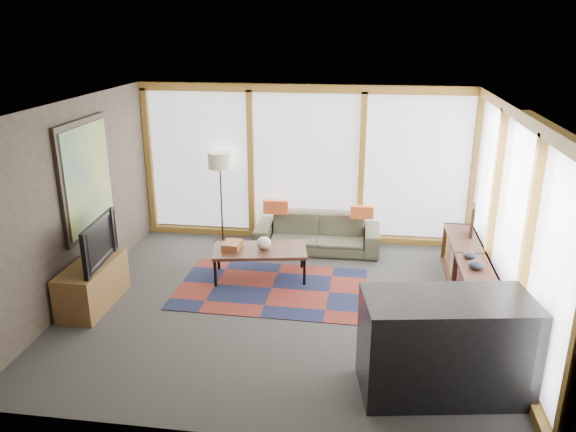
# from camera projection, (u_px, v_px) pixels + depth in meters

# --- Properties ---
(ground) EXTENTS (5.50, 5.50, 0.00)m
(ground) POSITION_uv_depth(u_px,v_px,m) (284.00, 305.00, 7.36)
(ground) COLOR #32322F
(ground) RESTS_ON ground
(room_envelope) EXTENTS (5.52, 5.02, 2.62)m
(room_envelope) POSITION_uv_depth(u_px,v_px,m) (327.00, 182.00, 7.32)
(room_envelope) COLOR #3C322A
(room_envelope) RESTS_ON ground
(rug) EXTENTS (2.62, 1.71, 0.01)m
(rug) POSITION_uv_depth(u_px,v_px,m) (272.00, 288.00, 7.81)
(rug) COLOR maroon
(rug) RESTS_ON ground
(sofa) EXTENTS (1.99, 0.80, 0.58)m
(sofa) POSITION_uv_depth(u_px,v_px,m) (317.00, 233.00, 9.06)
(sofa) COLOR #3E3F2F
(sofa) RESTS_ON ground
(pillow_left) EXTENTS (0.41, 0.14, 0.22)m
(pillow_left) POSITION_uv_depth(u_px,v_px,m) (276.00, 207.00, 9.06)
(pillow_left) COLOR #CF5829
(pillow_left) RESTS_ON sofa
(pillow_right) EXTENTS (0.37, 0.12, 0.20)m
(pillow_right) POSITION_uv_depth(u_px,v_px,m) (362.00, 212.00, 8.84)
(pillow_right) COLOR #CF5829
(pillow_right) RESTS_ON sofa
(floor_lamp) EXTENTS (0.39, 0.39, 1.53)m
(floor_lamp) POSITION_uv_depth(u_px,v_px,m) (221.00, 197.00, 9.29)
(floor_lamp) COLOR black
(floor_lamp) RESTS_ON ground
(coffee_table) EXTENTS (1.42, 0.89, 0.44)m
(coffee_table) POSITION_uv_depth(u_px,v_px,m) (260.00, 263.00, 8.10)
(coffee_table) COLOR #371D14
(coffee_table) RESTS_ON ground
(book_stack) EXTENTS (0.26, 0.32, 0.10)m
(book_stack) POSITION_uv_depth(u_px,v_px,m) (232.00, 245.00, 8.02)
(book_stack) COLOR brown
(book_stack) RESTS_ON coffee_table
(vase) EXTENTS (0.25, 0.25, 0.18)m
(vase) POSITION_uv_depth(u_px,v_px,m) (264.00, 243.00, 8.00)
(vase) COLOR beige
(vase) RESTS_ON coffee_table
(bookshelf) EXTENTS (0.43, 2.37, 0.59)m
(bookshelf) POSITION_uv_depth(u_px,v_px,m) (469.00, 273.00, 7.59)
(bookshelf) COLOR #371D14
(bookshelf) RESTS_ON ground
(bowl_a) EXTENTS (0.24, 0.24, 0.10)m
(bowl_a) POSITION_uv_depth(u_px,v_px,m) (477.00, 265.00, 7.01)
(bowl_a) COLOR black
(bowl_a) RESTS_ON bookshelf
(bowl_b) EXTENTS (0.20, 0.20, 0.08)m
(bowl_b) POSITION_uv_depth(u_px,v_px,m) (470.00, 255.00, 7.33)
(bowl_b) COLOR black
(bowl_b) RESTS_ON bookshelf
(shelf_picture) EXTENTS (0.10, 0.34, 0.44)m
(shelf_picture) POSITION_uv_depth(u_px,v_px,m) (472.00, 220.00, 8.07)
(shelf_picture) COLOR black
(shelf_picture) RESTS_ON bookshelf
(tv_console) EXTENTS (0.49, 1.17, 0.58)m
(tv_console) POSITION_uv_depth(u_px,v_px,m) (93.00, 285.00, 7.28)
(tv_console) COLOR brown
(tv_console) RESTS_ON ground
(television) EXTENTS (0.22, 1.05, 0.60)m
(television) POSITION_uv_depth(u_px,v_px,m) (92.00, 242.00, 7.09)
(television) COLOR black
(television) RESTS_ON tv_console
(bar_counter) EXTENTS (1.73, 1.02, 1.03)m
(bar_counter) POSITION_uv_depth(u_px,v_px,m) (445.00, 346.00, 5.49)
(bar_counter) COLOR black
(bar_counter) RESTS_ON ground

